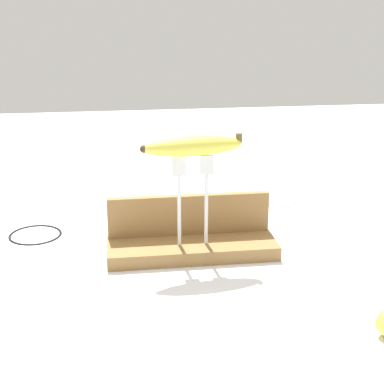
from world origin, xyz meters
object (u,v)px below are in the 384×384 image
object	(u,v)px
wire_coil	(35,234)
banana_raised_center	(193,146)
fork_fallen_near	(265,203)
fork_stand_center	(193,192)

from	to	relation	value
wire_coil	banana_raised_center	bearing A→B (deg)	-26.21
fork_fallen_near	wire_coil	bearing A→B (deg)	-167.09
fork_stand_center	banana_raised_center	size ratio (longest dim) A/B	0.91
fork_stand_center	wire_coil	size ratio (longest dim) A/B	1.59
fork_stand_center	fork_fallen_near	size ratio (longest dim) A/B	1.12
fork_fallen_near	wire_coil	distance (m)	0.53
fork_stand_center	wire_coil	distance (m)	0.37
fork_stand_center	wire_coil	bearing A→B (deg)	153.79
banana_raised_center	fork_fallen_near	bearing A→B (deg)	51.95
fork_stand_center	banana_raised_center	bearing A→B (deg)	-173.55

